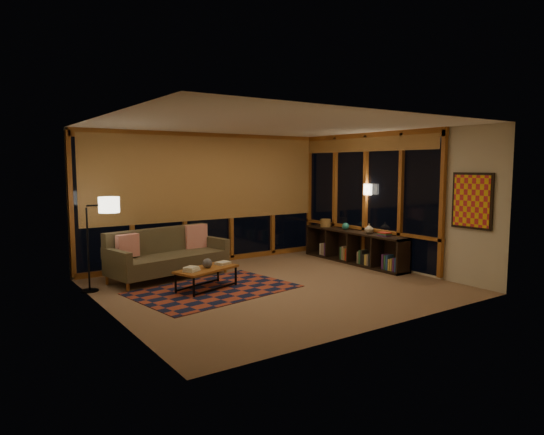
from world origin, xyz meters
TOP-DOWN VIEW (x-y plane):
  - floor at (0.00, 0.00)m, footprint 5.50×5.00m
  - ceiling at (0.00, 0.00)m, footprint 5.50×5.00m
  - walls at (0.00, 0.00)m, footprint 5.51×5.01m
  - window_wall_back at (0.00, 2.43)m, footprint 5.30×0.16m
  - window_wall_right at (2.68, 0.60)m, footprint 0.16×3.70m
  - wall_art at (2.71, -1.85)m, footprint 0.06×0.74m
  - wall_sconce at (2.62, 0.45)m, footprint 0.12×0.18m
  - sofa at (-1.24, 1.57)m, footprint 2.27×1.26m
  - pillow_left at (-1.98, 1.59)m, footprint 0.41×0.22m
  - pillow_right at (-0.53, 1.94)m, footprint 0.46×0.18m
  - area_rug at (-0.97, 0.35)m, footprint 2.76×2.06m
  - coffee_table at (-1.05, 0.46)m, footprint 1.18×0.81m
  - book_stack_a at (-1.36, 0.39)m, footprint 0.28×0.26m
  - book_stack_b at (-0.68, 0.59)m, footprint 0.28×0.25m
  - ceramic_pot at (-1.03, 0.47)m, footprint 0.22×0.22m
  - floor_lamp at (-2.67, 1.43)m, footprint 0.53×0.36m
  - bookshelf at (2.49, 0.69)m, footprint 0.40×2.70m
  - basket at (2.47, 1.58)m, footprint 0.28×0.28m
  - teal_bowl at (2.49, 0.95)m, footprint 0.16×0.16m
  - vase at (2.49, 0.26)m, footprint 0.24×0.24m
  - shelf_book_stack at (2.49, -0.15)m, footprint 0.24×0.28m

SIDE VIEW (x-z plane):
  - floor at x=0.00m, z-range -0.01..0.01m
  - area_rug at x=-0.97m, z-range 0.00..0.01m
  - coffee_table at x=-1.05m, z-range 0.00..0.36m
  - bookshelf at x=2.49m, z-range 0.00..0.67m
  - book_stack_b at x=-0.68m, z-range 0.36..0.41m
  - book_stack_a at x=-1.36m, z-range 0.36..0.42m
  - sofa at x=-1.24m, z-range 0.00..0.88m
  - ceramic_pot at x=-1.03m, z-range 0.36..0.52m
  - pillow_left at x=-1.98m, z-range 0.44..0.83m
  - pillow_right at x=-0.53m, z-range 0.44..0.89m
  - shelf_book_stack at x=2.49m, z-range 0.67..0.74m
  - teal_bowl at x=2.49m, z-range 0.67..0.82m
  - basket at x=2.47m, z-range 0.67..0.85m
  - floor_lamp at x=-2.67m, z-range 0.00..1.53m
  - vase at x=2.49m, z-range 0.67..0.87m
  - walls at x=0.00m, z-range 0.00..2.70m
  - window_wall_back at x=0.00m, z-range 0.05..2.65m
  - window_wall_right at x=2.68m, z-range 0.05..2.65m
  - wall_art at x=2.71m, z-range 0.98..1.92m
  - wall_sconce at x=2.62m, z-range 1.44..1.66m
  - ceiling at x=0.00m, z-range 2.70..2.71m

